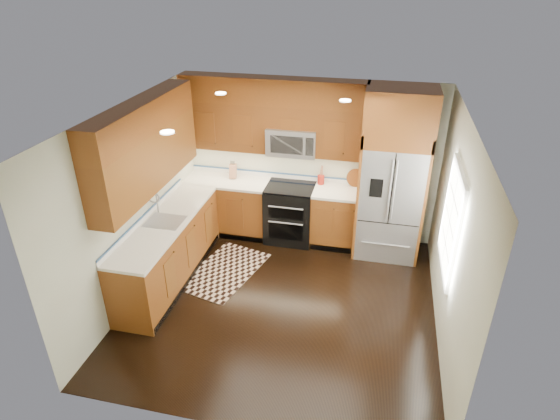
% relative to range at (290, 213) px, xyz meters
% --- Properties ---
extents(ground, '(4.00, 4.00, 0.00)m').
position_rel_range_xyz_m(ground, '(0.25, -1.67, -0.47)').
color(ground, black).
rests_on(ground, ground).
extents(wall_back, '(4.00, 0.02, 2.60)m').
position_rel_range_xyz_m(wall_back, '(0.25, 0.33, 0.83)').
color(wall_back, silver).
rests_on(wall_back, ground).
extents(wall_left, '(0.02, 4.00, 2.60)m').
position_rel_range_xyz_m(wall_left, '(-1.75, -1.67, 0.83)').
color(wall_left, silver).
rests_on(wall_left, ground).
extents(wall_right, '(0.02, 4.00, 2.60)m').
position_rel_range_xyz_m(wall_right, '(2.25, -1.67, 0.83)').
color(wall_right, silver).
rests_on(wall_right, ground).
extents(window, '(0.04, 1.10, 1.30)m').
position_rel_range_xyz_m(window, '(2.23, -1.47, 0.93)').
color(window, white).
rests_on(window, ground).
extents(base_cabinets, '(2.85, 3.00, 0.90)m').
position_rel_range_xyz_m(base_cabinets, '(-0.98, -0.77, -0.02)').
color(base_cabinets, brown).
rests_on(base_cabinets, ground).
extents(countertop, '(2.86, 3.01, 0.04)m').
position_rel_range_xyz_m(countertop, '(-0.84, -0.65, 0.45)').
color(countertop, white).
rests_on(countertop, base_cabinets).
extents(upper_cabinets, '(2.85, 3.00, 1.15)m').
position_rel_range_xyz_m(upper_cabinets, '(-0.90, -0.58, 1.56)').
color(upper_cabinets, brown).
rests_on(upper_cabinets, ground).
extents(range, '(0.76, 0.67, 0.95)m').
position_rel_range_xyz_m(range, '(0.00, 0.00, 0.00)').
color(range, black).
rests_on(range, ground).
extents(microwave, '(0.76, 0.40, 0.42)m').
position_rel_range_xyz_m(microwave, '(-0.00, 0.13, 1.19)').
color(microwave, '#B2B2B7').
rests_on(microwave, ground).
extents(refrigerator, '(0.98, 0.75, 2.60)m').
position_rel_range_xyz_m(refrigerator, '(1.55, -0.04, 0.83)').
color(refrigerator, '#B2B2B7').
rests_on(refrigerator, ground).
extents(sink_faucet, '(0.54, 0.44, 0.37)m').
position_rel_range_xyz_m(sink_faucet, '(-1.48, -1.44, 0.52)').
color(sink_faucet, '#B2B2B7').
rests_on(sink_faucet, countertop).
extents(rug, '(1.15, 1.55, 0.01)m').
position_rel_range_xyz_m(rug, '(-0.75, -1.15, -0.46)').
color(rug, black).
rests_on(rug, ground).
extents(knife_block, '(0.13, 0.16, 0.29)m').
position_rel_range_xyz_m(knife_block, '(-0.99, 0.16, 0.59)').
color(knife_block, '#A26B4E').
rests_on(knife_block, countertop).
extents(utensil_crock, '(0.13, 0.13, 0.31)m').
position_rel_range_xyz_m(utensil_crock, '(0.45, 0.23, 0.58)').
color(utensil_crock, maroon).
rests_on(utensil_crock, countertop).
extents(cutting_board, '(0.31, 0.31, 0.02)m').
position_rel_range_xyz_m(cutting_board, '(1.00, 0.27, 0.48)').
color(cutting_board, brown).
rests_on(cutting_board, countertop).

